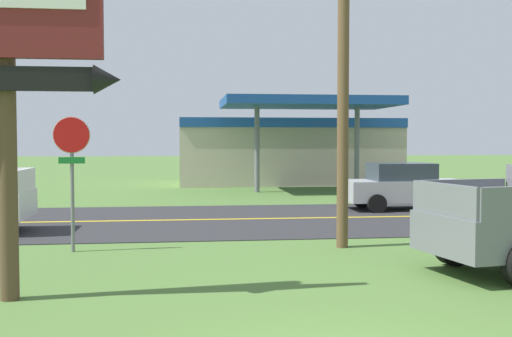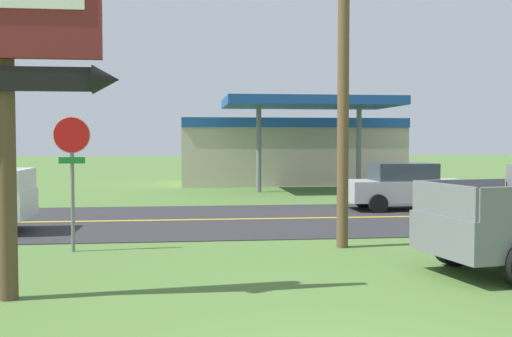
% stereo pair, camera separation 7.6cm
% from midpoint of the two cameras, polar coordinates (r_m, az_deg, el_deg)
% --- Properties ---
extents(road_asphalt, '(140.00, 8.00, 0.02)m').
position_cam_midpoint_polar(road_asphalt, '(19.07, -1.93, -4.69)').
color(road_asphalt, '#2B2B2D').
rests_on(road_asphalt, ground).
extents(road_centre_line, '(126.00, 0.20, 0.01)m').
position_cam_midpoint_polar(road_centre_line, '(19.06, -1.93, -4.66)').
color(road_centre_line, gold).
rests_on(road_centre_line, road_asphalt).
extents(motel_sign, '(3.18, 0.54, 6.06)m').
position_cam_midpoint_polar(motel_sign, '(10.12, -22.06, 11.95)').
color(motel_sign, brown).
rests_on(motel_sign, ground).
extents(stop_sign, '(0.80, 0.08, 2.95)m').
position_cam_midpoint_polar(stop_sign, '(14.05, -16.69, 0.83)').
color(stop_sign, slate).
rests_on(stop_sign, ground).
extents(utility_pole, '(2.18, 0.26, 8.88)m').
position_cam_midpoint_polar(utility_pole, '(14.35, 7.87, 11.98)').
color(utility_pole, brown).
rests_on(utility_pole, ground).
extents(gas_station, '(12.00, 11.50, 4.40)m').
position_cam_midpoint_polar(gas_station, '(34.92, 2.81, 1.81)').
color(gas_station, beige).
rests_on(gas_station, ground).
extents(car_silver_near_lane, '(4.20, 2.00, 1.64)m').
position_cam_midpoint_polar(car_silver_near_lane, '(22.27, 13.33, -1.58)').
color(car_silver_near_lane, '#A8AAAF').
rests_on(car_silver_near_lane, ground).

